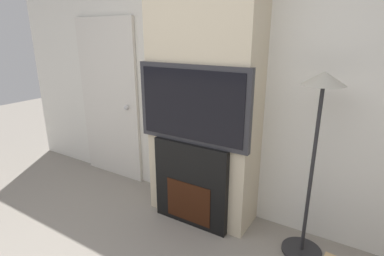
{
  "coord_description": "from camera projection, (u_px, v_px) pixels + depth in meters",
  "views": [
    {
      "loc": [
        1.37,
        -0.64,
        1.82
      ],
      "look_at": [
        0.0,
        1.58,
        0.99
      ],
      "focal_mm": 28.0,
      "sensor_mm": 36.0,
      "label": 1
    }
  ],
  "objects": [
    {
      "name": "entry_door",
      "position": [
        109.0,
        101.0,
        3.79
      ],
      "size": [
        0.95,
        0.09,
        2.01
      ],
      "color": "silver",
      "rests_on": "ground_plane"
    },
    {
      "name": "floor_lamp",
      "position": [
        318.0,
        127.0,
        2.27
      ],
      "size": [
        0.34,
        0.34,
        1.56
      ],
      "color": "#262628",
      "rests_on": "ground_plane"
    },
    {
      "name": "chimney_breast",
      "position": [
        204.0,
        86.0,
        2.8
      ],
      "size": [
        1.06,
        0.42,
        2.7
      ],
      "color": "beige",
      "rests_on": "ground_plane"
    },
    {
      "name": "wall_back",
      "position": [
        216.0,
        82.0,
        2.99
      ],
      "size": [
        6.0,
        0.06,
        2.7
      ],
      "color": "silver",
      "rests_on": "ground_plane"
    },
    {
      "name": "fireplace",
      "position": [
        192.0,
        184.0,
        2.91
      ],
      "size": [
        0.78,
        0.15,
        0.85
      ],
      "color": "black",
      "rests_on": "ground_plane"
    },
    {
      "name": "television",
      "position": [
        192.0,
        105.0,
        2.67
      ],
      "size": [
        1.12,
        0.07,
        0.72
      ],
      "color": "#2D2D33",
      "rests_on": "fireplace"
    }
  ]
}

